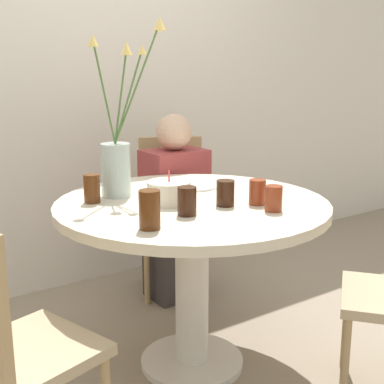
{
  "coord_description": "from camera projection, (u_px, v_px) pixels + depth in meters",
  "views": [
    {
      "loc": [
        -1.25,
        -1.8,
        1.33
      ],
      "look_at": [
        0.0,
        0.0,
        0.81
      ],
      "focal_mm": 50.0,
      "sensor_mm": 36.0,
      "label": 1
    }
  ],
  "objects": [
    {
      "name": "ground_plane",
      "position": [
        192.0,
        364.0,
        2.44
      ],
      "size": [
        16.0,
        16.0,
        0.0
      ],
      "primitive_type": "plane",
      "color": "gray"
    },
    {
      "name": "wall_back",
      "position": [
        73.0,
        70.0,
        3.11
      ],
      "size": [
        8.0,
        0.05,
        2.6
      ],
      "color": "silver",
      "rests_on": "ground_plane"
    },
    {
      "name": "dining_table",
      "position": [
        192.0,
        236.0,
        2.3
      ],
      "size": [
        1.16,
        1.16,
        0.77
      ],
      "color": "beige",
      "rests_on": "ground_plane"
    },
    {
      "name": "chair_near_front",
      "position": [
        172.0,
        205.0,
        3.2
      ],
      "size": [
        0.54,
        0.54,
        0.91
      ],
      "rotation": [
        0.0,
        0.0,
        -0.48
      ],
      "color": "tan",
      "rests_on": "ground_plane"
    },
    {
      "name": "chair_right_flank",
      "position": [
        4.0,
        340.0,
        1.63
      ],
      "size": [
        0.5,
        0.5,
        0.91
      ],
      "rotation": [
        0.0,
        0.0,
        1.85
      ],
      "color": "tan",
      "rests_on": "ground_plane"
    },
    {
      "name": "birthday_cake",
      "position": [
        169.0,
        192.0,
        2.22
      ],
      "size": [
        0.18,
        0.18,
        0.14
      ],
      "color": "white",
      "rests_on": "dining_table"
    },
    {
      "name": "flower_vase",
      "position": [
        118.0,
        156.0,
        2.31
      ],
      "size": [
        0.31,
        0.2,
        0.76
      ],
      "color": "#B2C6C1",
      "rests_on": "dining_table"
    },
    {
      "name": "side_plate",
      "position": [
        194.0,
        186.0,
        2.52
      ],
      "size": [
        0.21,
        0.21,
        0.01
      ],
      "color": "white",
      "rests_on": "dining_table"
    },
    {
      "name": "drink_glass_0",
      "position": [
        187.0,
        201.0,
        2.04
      ],
      "size": [
        0.07,
        0.07,
        0.11
      ],
      "color": "#33190C",
      "rests_on": "dining_table"
    },
    {
      "name": "drink_glass_1",
      "position": [
        92.0,
        189.0,
        2.23
      ],
      "size": [
        0.07,
        0.07,
        0.12
      ],
      "color": "#51280F",
      "rests_on": "dining_table"
    },
    {
      "name": "drink_glass_2",
      "position": [
        150.0,
        210.0,
        1.87
      ],
      "size": [
        0.08,
        0.08,
        0.14
      ],
      "color": "#51280F",
      "rests_on": "dining_table"
    },
    {
      "name": "drink_glass_3",
      "position": [
        225.0,
        193.0,
        2.18
      ],
      "size": [
        0.07,
        0.07,
        0.11
      ],
      "color": "#33190C",
      "rests_on": "dining_table"
    },
    {
      "name": "drink_glass_4",
      "position": [
        274.0,
        198.0,
        2.1
      ],
      "size": [
        0.07,
        0.07,
        0.1
      ],
      "color": "maroon",
      "rests_on": "dining_table"
    },
    {
      "name": "drink_glass_5",
      "position": [
        257.0,
        192.0,
        2.2
      ],
      "size": [
        0.07,
        0.07,
        0.1
      ],
      "color": "maroon",
      "rests_on": "dining_table"
    },
    {
      "name": "person_guest",
      "position": [
        175.0,
        214.0,
        3.05
      ],
      "size": [
        0.34,
        0.24,
        1.07
      ],
      "color": "#383333",
      "rests_on": "ground_plane"
    }
  ]
}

